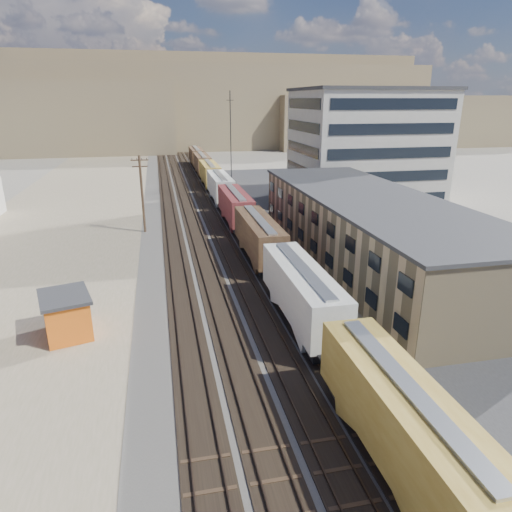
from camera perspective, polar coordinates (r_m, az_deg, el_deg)
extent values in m
plane|color=#6B6356|center=(25.11, 6.05, -22.50)|extent=(300.00, 300.00, 0.00)
cube|color=#4C4742|center=(70.05, -6.59, 5.16)|extent=(18.00, 200.00, 0.06)
cube|color=#756C50|center=(61.64, -24.42, 1.63)|extent=(24.00, 180.00, 0.03)
cube|color=#232326|center=(62.13, 15.55, 2.79)|extent=(26.00, 120.00, 0.04)
cube|color=black|center=(69.76, -10.70, 4.96)|extent=(2.60, 200.00, 0.08)
cube|color=#38281E|center=(69.72, -11.29, 5.01)|extent=(0.08, 200.00, 0.16)
cube|color=#38281E|center=(69.75, -10.11, 5.09)|extent=(0.08, 200.00, 0.16)
cube|color=black|center=(69.88, -8.23, 5.12)|extent=(2.60, 200.00, 0.08)
cube|color=#38281E|center=(69.81, -8.83, 5.18)|extent=(0.08, 200.00, 0.16)
cube|color=#38281E|center=(69.90, -7.65, 5.25)|extent=(0.08, 200.00, 0.16)
cube|color=black|center=(70.13, -5.78, 5.27)|extent=(2.60, 200.00, 0.08)
cube|color=#38281E|center=(70.03, -6.37, 5.33)|extent=(0.08, 200.00, 0.16)
cube|color=#38281E|center=(70.18, -5.20, 5.40)|extent=(0.08, 200.00, 0.16)
cube|color=black|center=(70.48, -3.51, 5.40)|extent=(2.60, 200.00, 0.08)
cube|color=#38281E|center=(70.35, -4.09, 5.46)|extent=(0.08, 200.00, 0.16)
cube|color=#38281E|center=(70.55, -2.93, 5.52)|extent=(0.08, 200.00, 0.16)
cube|color=black|center=(27.72, 12.18, -16.36)|extent=(2.20, 2.20, 0.90)
cube|color=olive|center=(22.89, 17.95, -18.83)|extent=(3.00, 13.34, 3.40)
cube|color=#B7B7B2|center=(21.87, 18.43, -15.12)|extent=(0.90, 12.32, 0.16)
cube|color=black|center=(31.62, 8.45, -11.31)|extent=(2.20, 2.20, 0.90)
cube|color=black|center=(40.24, 3.48, -4.25)|extent=(2.20, 2.20, 0.90)
cube|color=silver|center=(34.94, 5.76, -4.20)|extent=(3.00, 13.34, 3.40)
cube|color=#B7B7B2|center=(34.28, 5.85, -1.46)|extent=(0.90, 12.32, 0.16)
cube|color=black|center=(44.77, 1.76, -1.76)|extent=(2.20, 2.20, 0.90)
cube|color=black|center=(54.15, -0.79, 1.96)|extent=(2.20, 2.20, 0.90)
cube|color=#3F271B|center=(48.78, 0.37, 2.67)|extent=(3.00, 13.34, 3.40)
cube|color=#B7B7B2|center=(48.31, 0.38, 4.69)|extent=(0.90, 12.33, 0.16)
cube|color=black|center=(58.92, -1.76, 3.36)|extent=(2.20, 2.20, 0.90)
cube|color=black|center=(68.61, -3.29, 5.58)|extent=(2.20, 2.20, 0.90)
cube|color=maroon|center=(63.25, -2.61, 6.44)|extent=(3.00, 13.34, 3.40)
cube|color=#B7B7B2|center=(62.89, -2.63, 8.03)|extent=(0.90, 12.33, 0.16)
cube|color=black|center=(73.48, -3.91, 6.47)|extent=(2.20, 2.20, 0.90)
cube|color=black|center=(83.34, -4.94, 7.94)|extent=(2.20, 2.20, 0.90)
cube|color=silver|center=(77.99, -4.50, 8.80)|extent=(3.00, 13.34, 3.40)
cube|color=#B7B7B2|center=(77.70, -4.53, 10.09)|extent=(0.90, 12.33, 0.16)
cube|color=black|center=(88.26, -5.36, 8.54)|extent=(2.20, 2.20, 0.90)
cube|color=black|center=(98.21, -6.10, 9.57)|extent=(2.20, 2.20, 0.90)
cube|color=olive|center=(92.89, -5.79, 10.39)|extent=(3.00, 13.34, 3.40)
cube|color=#B7B7B2|center=(92.64, -5.83, 11.48)|extent=(0.90, 12.32, 0.16)
cube|color=black|center=(103.17, -6.41, 10.01)|extent=(2.20, 2.20, 0.90)
cube|color=black|center=(113.16, -6.96, 10.78)|extent=(2.20, 2.20, 0.90)
cube|color=#3F271B|center=(107.87, -6.74, 11.54)|extent=(3.00, 13.34, 3.40)
cube|color=#B7B7B2|center=(107.66, -6.77, 12.48)|extent=(0.90, 12.32, 0.16)
cube|color=black|center=(118.15, -7.19, 11.11)|extent=(2.20, 2.20, 0.90)
cube|color=black|center=(128.18, -7.62, 11.70)|extent=(2.20, 2.20, 0.90)
cube|color=#3F271B|center=(122.90, -7.46, 12.41)|extent=(3.00, 13.34, 3.40)
cube|color=#B7B7B2|center=(122.71, -7.49, 13.24)|extent=(0.90, 12.32, 0.16)
cube|color=tan|center=(49.54, 13.90, 3.08)|extent=(12.00, 40.00, 7.00)
cube|color=#2D2D30|center=(48.71, 14.23, 7.15)|extent=(12.40, 40.40, 0.30)
cube|color=black|center=(47.63, 7.20, 1.23)|extent=(0.12, 36.00, 1.20)
cube|color=black|center=(46.81, 7.35, 4.73)|extent=(0.12, 36.00, 1.20)
cube|color=#9E998E|center=(80.81, 13.46, 13.07)|extent=(22.00, 18.00, 18.00)
cube|color=#2D2D30|center=(80.47, 13.99, 19.59)|extent=(22.60, 18.60, 0.50)
cube|color=black|center=(76.77, 5.77, 13.20)|extent=(0.12, 16.00, 16.00)
cube|color=black|center=(72.76, 16.51, 12.22)|extent=(20.00, 0.12, 16.00)
cylinder|color=#382619|center=(60.92, -14.04, 7.44)|extent=(0.32, 0.32, 10.00)
cube|color=#382619|center=(60.24, -14.37, 11.53)|extent=(2.20, 0.14, 0.14)
cube|color=#382619|center=(60.34, -14.31, 10.78)|extent=(1.90, 0.14, 0.14)
cylinder|color=black|center=(60.21, -13.80, 11.72)|extent=(0.08, 0.08, 0.22)
cylinder|color=black|center=(79.10, -3.16, 13.43)|extent=(0.16, 0.16, 18.00)
cube|color=black|center=(78.74, -3.26, 18.87)|extent=(1.20, 0.08, 0.08)
cube|color=brown|center=(179.73, -3.85, 18.09)|extent=(140.00, 45.00, 28.00)
cube|color=brown|center=(193.59, 18.49, 15.79)|extent=(110.00, 38.00, 18.00)
cube|color=brown|center=(197.81, -13.86, 18.27)|extent=(200.00, 60.00, 32.00)
cube|color=orange|center=(36.55, -22.58, -6.99)|extent=(3.95, 4.64, 2.99)
cube|color=#2D2D30|center=(35.92, -22.90, -4.69)|extent=(4.44, 5.14, 0.25)
cube|color=black|center=(36.61, -20.20, -6.46)|extent=(0.36, 0.99, 1.00)
imported|color=navy|center=(79.33, 8.47, 7.27)|extent=(6.12, 5.55, 1.58)
imported|color=white|center=(80.16, 17.86, 6.69)|extent=(3.02, 4.97, 1.58)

